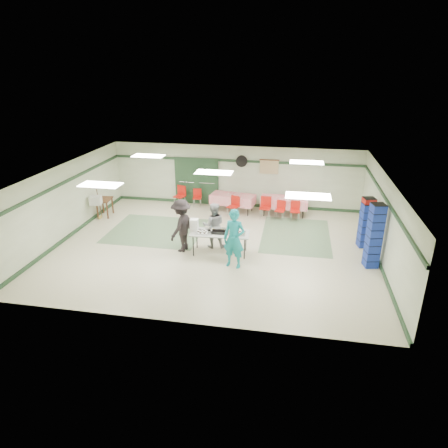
% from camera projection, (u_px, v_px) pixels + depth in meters
% --- Properties ---
extents(floor, '(11.00, 11.00, 0.00)m').
position_uv_depth(floor, '(215.00, 246.00, 14.06)').
color(floor, beige).
rests_on(floor, ground).
extents(ceiling, '(11.00, 11.00, 0.00)m').
position_uv_depth(ceiling, '(214.00, 172.00, 13.05)').
color(ceiling, white).
rests_on(ceiling, wall_back).
extents(wall_back, '(11.00, 0.00, 11.00)m').
position_uv_depth(wall_back, '(235.00, 176.00, 17.66)').
color(wall_back, beige).
rests_on(wall_back, floor).
extents(wall_front, '(11.00, 0.00, 11.00)m').
position_uv_depth(wall_front, '(176.00, 274.00, 9.45)').
color(wall_front, beige).
rests_on(wall_front, floor).
extents(wall_left, '(0.00, 9.00, 9.00)m').
position_uv_depth(wall_left, '(66.00, 201.00, 14.47)').
color(wall_left, beige).
rests_on(wall_left, floor).
extents(wall_right, '(0.00, 9.00, 9.00)m').
position_uv_depth(wall_right, '(384.00, 221.00, 12.64)').
color(wall_right, beige).
rests_on(wall_right, floor).
extents(trim_back, '(11.00, 0.06, 0.10)m').
position_uv_depth(trim_back, '(235.00, 161.00, 17.37)').
color(trim_back, '#213C24').
rests_on(trim_back, wall_back).
extents(baseboard_back, '(11.00, 0.06, 0.12)m').
position_uv_depth(baseboard_back, '(234.00, 204.00, 18.12)').
color(baseboard_back, '#213C24').
rests_on(baseboard_back, floor).
extents(trim_left, '(0.06, 9.00, 0.10)m').
position_uv_depth(trim_left, '(64.00, 183.00, 14.20)').
color(trim_left, '#213C24').
rests_on(trim_left, wall_back).
extents(baseboard_left, '(0.06, 9.00, 0.12)m').
position_uv_depth(baseboard_left, '(72.00, 234.00, 14.95)').
color(baseboard_left, '#213C24').
rests_on(baseboard_left, floor).
extents(trim_right, '(0.06, 9.00, 0.10)m').
position_uv_depth(trim_right, '(387.00, 200.00, 12.38)').
color(trim_right, '#213C24').
rests_on(trim_right, wall_back).
extents(baseboard_right, '(0.06, 9.00, 0.12)m').
position_uv_depth(baseboard_right, '(377.00, 257.00, 13.13)').
color(baseboard_right, '#213C24').
rests_on(baseboard_right, floor).
extents(green_patch_a, '(3.50, 3.00, 0.01)m').
position_uv_depth(green_patch_a, '(157.00, 231.00, 15.39)').
color(green_patch_a, slate).
rests_on(green_patch_a, floor).
extents(green_patch_b, '(2.50, 3.50, 0.01)m').
position_uv_depth(green_patch_b, '(296.00, 235.00, 14.96)').
color(green_patch_b, slate).
rests_on(green_patch_b, floor).
extents(double_door_left, '(0.90, 0.06, 2.10)m').
position_uv_depth(double_door_left, '(187.00, 181.00, 18.09)').
color(double_door_left, '#9A9C9A').
rests_on(double_door_left, floor).
extents(double_door_right, '(0.90, 0.06, 2.10)m').
position_uv_depth(double_door_right, '(207.00, 182.00, 17.93)').
color(double_door_right, '#9A9C9A').
rests_on(double_door_right, floor).
extents(door_frame, '(2.00, 0.03, 2.15)m').
position_uv_depth(door_frame, '(197.00, 181.00, 17.99)').
color(door_frame, '#213C24').
rests_on(door_frame, floor).
extents(wall_fan, '(0.50, 0.10, 0.50)m').
position_uv_depth(wall_fan, '(242.00, 161.00, 17.29)').
color(wall_fan, black).
rests_on(wall_fan, wall_back).
extents(scroll_banner, '(0.80, 0.02, 0.60)m').
position_uv_depth(scroll_banner, '(269.00, 167.00, 17.17)').
color(scroll_banner, tan).
rests_on(scroll_banner, wall_back).
extents(serving_table, '(2.01, 0.90, 0.76)m').
position_uv_depth(serving_table, '(220.00, 234.00, 13.30)').
color(serving_table, '#A2A29D').
rests_on(serving_table, floor).
extents(sheet_tray_right, '(0.61, 0.48, 0.02)m').
position_uv_depth(sheet_tray_right, '(236.00, 234.00, 13.17)').
color(sheet_tray_right, silver).
rests_on(sheet_tray_right, serving_table).
extents(sheet_tray_mid, '(0.60, 0.47, 0.02)m').
position_uv_depth(sheet_tray_mid, '(217.00, 230.00, 13.42)').
color(sheet_tray_mid, silver).
rests_on(sheet_tray_mid, serving_table).
extents(sheet_tray_left, '(0.59, 0.46, 0.02)m').
position_uv_depth(sheet_tray_left, '(204.00, 232.00, 13.28)').
color(sheet_tray_left, silver).
rests_on(sheet_tray_left, serving_table).
extents(baking_pan, '(0.50, 0.33, 0.08)m').
position_uv_depth(baking_pan, '(219.00, 232.00, 13.24)').
color(baking_pan, black).
rests_on(baking_pan, serving_table).
extents(foam_box_stack, '(0.27, 0.25, 0.42)m').
position_uv_depth(foam_box_stack, '(194.00, 225.00, 13.37)').
color(foam_box_stack, white).
rests_on(foam_box_stack, serving_table).
extents(volunteer_teal, '(0.77, 0.58, 1.90)m').
position_uv_depth(volunteer_teal, '(234.00, 239.00, 12.35)').
color(volunteer_teal, teal).
rests_on(volunteer_teal, floor).
extents(volunteer_grey, '(0.90, 0.76, 1.62)m').
position_uv_depth(volunteer_grey, '(214.00, 225.00, 13.75)').
color(volunteer_grey, gray).
rests_on(volunteer_grey, floor).
extents(volunteer_dark, '(0.95, 1.31, 1.83)m').
position_uv_depth(volunteer_dark, '(181.00, 226.00, 13.44)').
color(volunteer_dark, black).
rests_on(volunteer_dark, floor).
extents(dining_table_a, '(1.94, 0.87, 0.77)m').
position_uv_depth(dining_table_a, '(284.00, 202.00, 16.81)').
color(dining_table_a, red).
rests_on(dining_table_a, floor).
extents(dining_table_b, '(1.97, 1.12, 0.77)m').
position_uv_depth(dining_table_b, '(233.00, 199.00, 17.18)').
color(dining_table_b, red).
rests_on(dining_table_b, floor).
extents(chair_a, '(0.44, 0.45, 0.80)m').
position_uv_depth(chair_a, '(281.00, 208.00, 16.34)').
color(chair_a, red).
rests_on(chair_a, floor).
extents(chair_b, '(0.46, 0.46, 0.93)m').
position_uv_depth(chair_b, '(266.00, 205.00, 16.42)').
color(chair_b, red).
rests_on(chair_b, floor).
extents(chair_c, '(0.40, 0.40, 0.82)m').
position_uv_depth(chair_c, '(295.00, 209.00, 16.24)').
color(chair_c, red).
rests_on(chair_c, floor).
extents(chair_d, '(0.54, 0.54, 0.88)m').
position_uv_depth(chair_d, '(234.00, 204.00, 16.64)').
color(chair_d, red).
rests_on(chair_d, floor).
extents(chair_loose_a, '(0.42, 0.42, 0.79)m').
position_uv_depth(chair_loose_a, '(197.00, 196.00, 17.87)').
color(chair_loose_a, red).
rests_on(chair_loose_a, floor).
extents(chair_loose_b, '(0.55, 0.55, 0.94)m').
position_uv_depth(chair_loose_b, '(181.00, 194.00, 17.84)').
color(chair_loose_b, red).
rests_on(chair_loose_b, floor).
extents(crate_stack_blue_a, '(0.48, 0.48, 1.60)m').
position_uv_depth(crate_stack_blue_a, '(366.00, 225.00, 13.78)').
color(crate_stack_blue_a, navy).
rests_on(crate_stack_blue_a, floor).
extents(crate_stack_red, '(0.47, 0.47, 1.78)m').
position_uv_depth(crate_stack_red, '(366.00, 222.00, 13.78)').
color(crate_stack_red, '#A71F10').
rests_on(crate_stack_red, floor).
extents(crate_stack_blue_b, '(0.48, 0.48, 2.10)m').
position_uv_depth(crate_stack_blue_b, '(374.00, 236.00, 12.30)').
color(crate_stack_blue_b, navy).
rests_on(crate_stack_blue_b, floor).
extents(printer_table, '(0.61, 0.86, 0.74)m').
position_uv_depth(printer_table, '(104.00, 202.00, 16.66)').
color(printer_table, brown).
rests_on(printer_table, floor).
extents(office_printer, '(0.50, 0.46, 0.34)m').
position_uv_depth(office_printer, '(96.00, 200.00, 15.92)').
color(office_printer, beige).
rests_on(office_printer, printer_table).
extents(broom, '(0.06, 0.21, 1.27)m').
position_uv_depth(broom, '(99.00, 203.00, 16.39)').
color(broom, brown).
rests_on(broom, floor).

